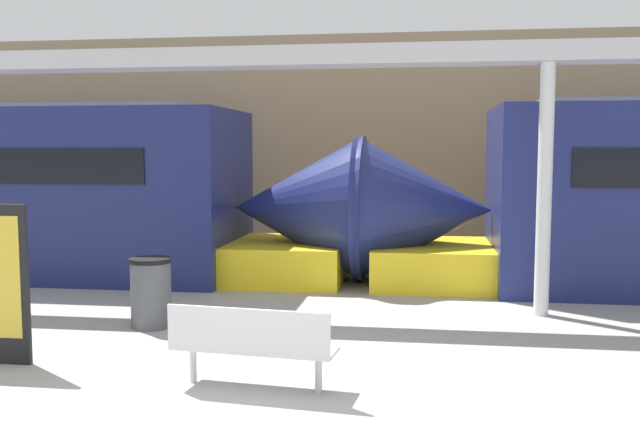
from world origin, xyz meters
TOP-DOWN VIEW (x-y plane):
  - ground_plane at (0.00, 0.00)m, footprint 60.00×60.00m
  - station_wall at (0.00, 10.50)m, footprint 56.00×0.20m
  - bench_near at (-0.05, 0.69)m, footprint 1.69×0.62m
  - trash_bin at (-1.98, 2.97)m, footprint 0.56×0.56m
  - support_column_near at (3.30, 4.45)m, footprint 0.21×0.21m
  - canopy_beam at (3.30, 4.45)m, footprint 28.00×0.60m

SIDE VIEW (x-z plane):
  - ground_plane at x=0.00m, z-range 0.00..0.00m
  - trash_bin at x=-1.98m, z-range 0.00..0.94m
  - bench_near at x=-0.05m, z-range 0.07..0.91m
  - support_column_near at x=3.30m, z-range 0.00..3.57m
  - station_wall at x=0.00m, z-range 0.00..5.00m
  - canopy_beam at x=3.30m, z-range 3.57..3.85m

